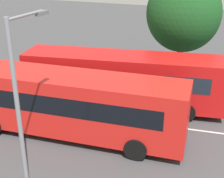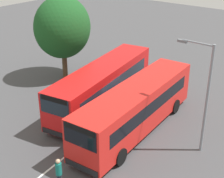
% 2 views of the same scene
% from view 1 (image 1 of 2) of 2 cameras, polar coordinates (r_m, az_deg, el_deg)
% --- Properties ---
extents(ground_plane, '(80.15, 80.15, 0.00)m').
position_cam_1_polar(ground_plane, '(17.65, -2.12, -5.08)').
color(ground_plane, '#424244').
extents(bus_far_left, '(11.51, 4.20, 3.10)m').
position_cam_1_polar(bus_far_left, '(18.28, 1.84, 1.89)').
color(bus_far_left, red).
rests_on(bus_far_left, ground).
extents(bus_center_left, '(11.42, 3.18, 3.10)m').
position_cam_1_polar(bus_center_left, '(15.50, -7.86, -2.38)').
color(bus_center_left, red).
rests_on(bus_center_left, ground).
extents(street_lamp, '(0.25, 2.20, 6.55)m').
position_cam_1_polar(street_lamp, '(11.25, -15.82, -1.53)').
color(street_lamp, gray).
rests_on(street_lamp, ground).
extents(depot_tree, '(5.06, 4.55, 7.17)m').
position_cam_1_polar(depot_tree, '(22.89, 12.54, 12.94)').
color(depot_tree, '#4C3823').
rests_on(depot_tree, ground).
extents(lane_stripe_outer_left, '(17.47, 1.90, 0.01)m').
position_cam_1_polar(lane_stripe_outer_left, '(17.65, -2.12, -5.07)').
color(lane_stripe_outer_left, silver).
rests_on(lane_stripe_outer_left, ground).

